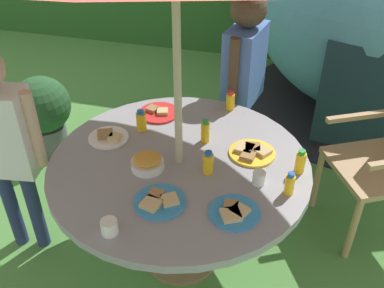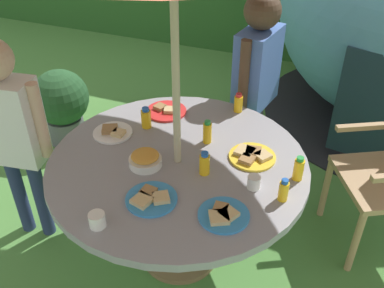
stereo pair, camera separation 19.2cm
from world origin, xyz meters
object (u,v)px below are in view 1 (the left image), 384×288
Objects in this scene: child_in_white_shirt at (0,132)px; plate_mid_left at (234,212)px; cup_far at (259,178)px; garden_table at (180,180)px; juice_bottle_spot_a at (230,101)px; potted_plant at (43,111)px; plate_back_edge at (109,137)px; plate_far_left at (159,201)px; juice_bottle_near_right at (141,121)px; juice_bottle_front_edge at (205,131)px; juice_bottle_center_front at (290,184)px; child_in_blue_shirt at (244,65)px; plate_mid_right at (252,152)px; cup_near at (109,227)px; juice_bottle_center_back at (208,163)px; snack_bowl at (147,162)px; juice_bottle_far_right at (300,162)px; plate_near_left at (159,112)px.

child_in_white_shirt is 1.24m from plate_mid_left.
cup_far is (0.07, 0.23, 0.02)m from plate_mid_left.
juice_bottle_spot_a is (0.15, 0.57, 0.17)m from garden_table.
potted_plant is 2.81× the size of plate_back_edge.
child_in_white_shirt is 5.39× the size of plate_far_left.
plate_mid_left is at bearing -40.28° from juice_bottle_near_right.
juice_bottle_front_edge is at bearing -22.58° from potted_plant.
juice_bottle_center_front is 0.14m from cup_far.
potted_plant is 1.55m from child_in_blue_shirt.
plate_mid_left is at bearing -91.04° from plate_mid_right.
cup_near is (-0.22, -0.73, -0.03)m from juice_bottle_front_edge.
plate_mid_left is at bearing -54.97° from juice_bottle_center_back.
juice_bottle_center_front is at bearing -59.15° from juice_bottle_spot_a.
snack_bowl is 1.32× the size of juice_bottle_center_back.
juice_bottle_far_right is (0.71, 0.16, 0.02)m from snack_bowl.
snack_bowl is 0.68× the size of plate_mid_right.
juice_bottle_near_right reaches higher than plate_mid_left.
juice_bottle_far_right reaches higher than plate_back_edge.
juice_bottle_near_right is 0.88m from juice_bottle_center_front.
juice_bottle_center_front reaches higher than plate_far_left.
snack_bowl is 0.69× the size of plate_far_left.
garden_table is at bearing 138.46° from plate_mid_left.
plate_far_left is 1.90× the size of juice_bottle_center_back.
plate_near_left is 0.89m from juice_bottle_far_right.
cup_near is (0.10, -0.94, 0.02)m from plate_near_left.
plate_mid_left is at bearing -23.62° from snack_bowl.
child_in_blue_shirt is 10.62× the size of juice_bottle_center_back.
juice_bottle_center_front is at bearing -50.77° from plate_mid_right.
garden_table is 0.46m from plate_mid_left.
juice_bottle_spot_a is (0.28, 0.66, 0.02)m from snack_bowl.
juice_bottle_far_right is at bearing 37.48° from child_in_blue_shirt.
juice_bottle_near_right is 1.87× the size of cup_far.
child_in_blue_shirt is 5.50× the size of plate_mid_right.
juice_bottle_far_right is at bearing -0.48° from child_in_white_shirt.
plate_back_edge is (-0.18, -0.31, 0.00)m from plate_near_left.
plate_mid_right is (0.01, 0.45, 0.00)m from plate_mid_left.
potted_plant is at bearing 105.11° from child_in_white_shirt.
plate_back_edge is at bearing -25.83° from child_in_blue_shirt.
juice_bottle_near_right is (1.01, -0.55, 0.41)m from potted_plant.
juice_bottle_near_right is 0.93× the size of juice_bottle_front_edge.
plate_near_left is 1.92× the size of juice_bottle_center_back.
plate_mid_right is 0.62m from juice_bottle_near_right.
potted_plant is at bearing 141.96° from plate_back_edge.
plate_near_left is 2.07× the size of juice_bottle_center_front.
juice_bottle_center_back is 0.26m from juice_bottle_front_edge.
juice_bottle_front_edge is 0.37m from juice_bottle_spot_a.
garden_table is 0.57m from cup_near.
cup_near is at bearing -1.50° from child_in_blue_shirt.
juice_bottle_spot_a is (-0.40, 0.66, 0.00)m from juice_bottle_center_front.
garden_table is at bearing 89.21° from plate_far_left.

